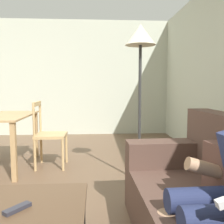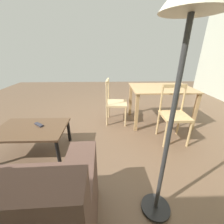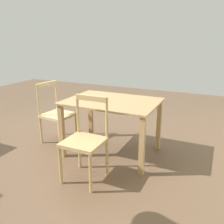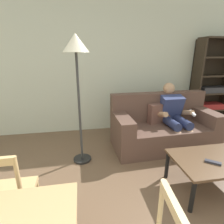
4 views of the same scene
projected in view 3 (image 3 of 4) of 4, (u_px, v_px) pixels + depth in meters
name	position (u px, v px, depth m)	size (l,w,h in m)	color
ground_plane	(54.00, 143.00, 3.68)	(8.91, 8.91, 0.00)	brown
dining_table	(112.00, 109.00, 3.20)	(1.22, 0.87, 0.76)	tan
dining_chair_near_wall	(85.00, 141.00, 2.64)	(0.42, 0.42, 0.95)	tan
dining_chair_facing_couch	(56.00, 114.00, 3.64)	(0.46, 0.46, 0.92)	#D1B27F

